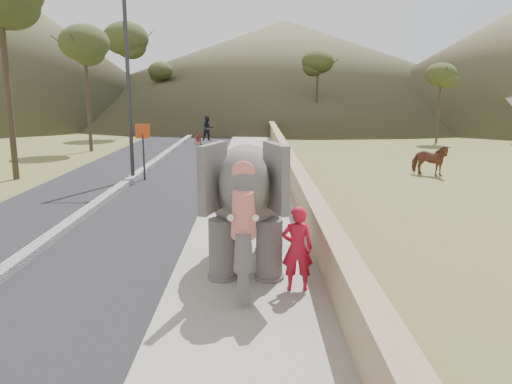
# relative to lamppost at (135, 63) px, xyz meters

# --- Properties ---
(ground) EXTENTS (160.00, 160.00, 0.00)m
(ground) POSITION_rel_lamppost_xyz_m (4.69, -12.78, -4.87)
(ground) COLOR olive
(ground) RESTS_ON ground
(road) EXTENTS (7.00, 120.00, 0.03)m
(road) POSITION_rel_lamppost_xyz_m (-0.31, -2.78, -4.86)
(road) COLOR black
(road) RESTS_ON ground
(median) EXTENTS (0.35, 120.00, 0.22)m
(median) POSITION_rel_lamppost_xyz_m (-0.31, -2.78, -4.76)
(median) COLOR black
(median) RESTS_ON ground
(walkway) EXTENTS (3.00, 120.00, 0.15)m
(walkway) POSITION_rel_lamppost_xyz_m (4.69, -2.78, -4.80)
(walkway) COLOR #9E9687
(walkway) RESTS_ON ground
(parapet) EXTENTS (0.30, 120.00, 1.10)m
(parapet) POSITION_rel_lamppost_xyz_m (6.34, -2.78, -4.32)
(parapet) COLOR tan
(parapet) RESTS_ON ground
(lamppost) EXTENTS (1.76, 0.36, 8.00)m
(lamppost) POSITION_rel_lamppost_xyz_m (0.00, 0.00, 0.00)
(lamppost) COLOR #313237
(lamppost) RESTS_ON ground
(signboard) EXTENTS (0.60, 0.08, 2.40)m
(signboard) POSITION_rel_lamppost_xyz_m (0.19, -0.02, -3.23)
(signboard) COLOR #2D2D33
(signboard) RESTS_ON ground
(cow) EXTENTS (1.80, 1.58, 1.41)m
(cow) POSITION_rel_lamppost_xyz_m (12.71, 1.09, -4.17)
(cow) COLOR brown
(cow) RESTS_ON ground
(distant_car) EXTENTS (4.55, 2.93, 1.44)m
(distant_car) POSITION_rel_lamppost_xyz_m (23.11, 22.01, -4.15)
(distant_car) COLOR silver
(distant_car) RESTS_ON ground
(hill_far) EXTENTS (80.00, 80.00, 14.00)m
(hill_far) POSITION_rel_lamppost_xyz_m (9.69, 57.22, 2.13)
(hill_far) COLOR brown
(hill_far) RESTS_ON ground
(elephant_and_man) EXTENTS (2.19, 3.72, 2.68)m
(elephant_and_man) POSITION_rel_lamppost_xyz_m (4.71, -10.87, -3.39)
(elephant_and_man) COLOR slate
(elephant_and_man) RESTS_ON ground
(motorcyclist) EXTENTS (1.72, 1.73, 2.01)m
(motorcyclist) POSITION_rel_lamppost_xyz_m (1.32, 14.21, -4.05)
(motorcyclist) COLOR maroon
(motorcyclist) RESTS_ON ground
(trees) EXTENTS (47.33, 44.06, 9.37)m
(trees) POSITION_rel_lamppost_xyz_m (6.76, 14.69, -0.84)
(trees) COLOR #473828
(trees) RESTS_ON ground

